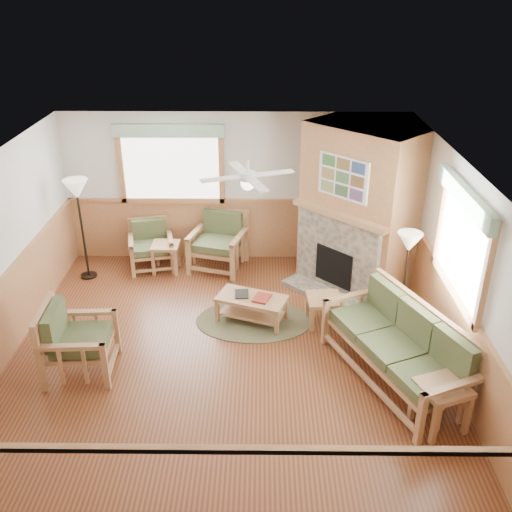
{
  "coord_description": "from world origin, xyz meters",
  "views": [
    {
      "loc": [
        0.48,
        -6.58,
        4.78
      ],
      "look_at": [
        0.4,
        0.7,
        1.15
      ],
      "focal_mm": 40.0,
      "sensor_mm": 36.0,
      "label": 1
    }
  ],
  "objects_px": {
    "armchair_back_right": "(218,242)",
    "floor_lamp_left": "(82,230)",
    "floor_lamp_right": "(404,281)",
    "end_table_chairs": "(166,257)",
    "armchair_left": "(79,339)",
    "footstool": "(324,310)",
    "sofa": "(396,347)",
    "end_table_sofa": "(440,406)",
    "armchair_back_left": "(151,246)",
    "coffee_table": "(252,309)"
  },
  "relations": [
    {
      "from": "armchair_left",
      "to": "end_table_sofa",
      "type": "relative_size",
      "value": 1.65
    },
    {
      "from": "floor_lamp_left",
      "to": "end_table_sofa",
      "type": "bearing_deg",
      "value": -35.44
    },
    {
      "from": "floor_lamp_right",
      "to": "footstool",
      "type": "bearing_deg",
      "value": 175.51
    },
    {
      "from": "sofa",
      "to": "floor_lamp_right",
      "type": "relative_size",
      "value": 1.43
    },
    {
      "from": "armchair_back_left",
      "to": "end_table_sofa",
      "type": "height_order",
      "value": "armchair_back_left"
    },
    {
      "from": "sofa",
      "to": "end_table_sofa",
      "type": "relative_size",
      "value": 3.74
    },
    {
      "from": "coffee_table",
      "to": "footstool",
      "type": "relative_size",
      "value": 2.03
    },
    {
      "from": "armchair_back_right",
      "to": "floor_lamp_right",
      "type": "height_order",
      "value": "floor_lamp_right"
    },
    {
      "from": "armchair_back_right",
      "to": "floor_lamp_left",
      "type": "bearing_deg",
      "value": -154.84
    },
    {
      "from": "armchair_left",
      "to": "footstool",
      "type": "relative_size",
      "value": 1.93
    },
    {
      "from": "end_table_chairs",
      "to": "floor_lamp_left",
      "type": "height_order",
      "value": "floor_lamp_left"
    },
    {
      "from": "armchair_back_right",
      "to": "floor_lamp_right",
      "type": "bearing_deg",
      "value": -17.73
    },
    {
      "from": "floor_lamp_left",
      "to": "floor_lamp_right",
      "type": "distance_m",
      "value": 5.32
    },
    {
      "from": "armchair_back_right",
      "to": "armchair_left",
      "type": "relative_size",
      "value": 1.02
    },
    {
      "from": "sofa",
      "to": "armchair_left",
      "type": "bearing_deg",
      "value": -115.86
    },
    {
      "from": "armchair_back_right",
      "to": "end_table_chairs",
      "type": "xyz_separation_m",
      "value": [
        -0.91,
        -0.14,
        -0.23
      ]
    },
    {
      "from": "armchair_left",
      "to": "end_table_chairs",
      "type": "relative_size",
      "value": 1.87
    },
    {
      "from": "floor_lamp_right",
      "to": "coffee_table",
      "type": "bearing_deg",
      "value": 176.44
    },
    {
      "from": "coffee_table",
      "to": "floor_lamp_right",
      "type": "height_order",
      "value": "floor_lamp_right"
    },
    {
      "from": "end_table_chairs",
      "to": "floor_lamp_left",
      "type": "relative_size",
      "value": 0.29
    },
    {
      "from": "end_table_sofa",
      "to": "floor_lamp_right",
      "type": "xyz_separation_m",
      "value": [
        0.0,
        2.11,
        0.48
      ]
    },
    {
      "from": "armchair_back_left",
      "to": "floor_lamp_left",
      "type": "relative_size",
      "value": 0.47
    },
    {
      "from": "sofa",
      "to": "armchair_left",
      "type": "xyz_separation_m",
      "value": [
        -4.1,
        0.15,
        -0.02
      ]
    },
    {
      "from": "armchair_left",
      "to": "armchair_back_right",
      "type": "bearing_deg",
      "value": -31.18
    },
    {
      "from": "armchair_left",
      "to": "end_table_chairs",
      "type": "distance_m",
      "value": 2.94
    },
    {
      "from": "armchair_left",
      "to": "end_table_chairs",
      "type": "bearing_deg",
      "value": -16.61
    },
    {
      "from": "sofa",
      "to": "coffee_table",
      "type": "xyz_separation_m",
      "value": [
        -1.86,
        1.39,
        -0.3
      ]
    },
    {
      "from": "end_table_sofa",
      "to": "floor_lamp_right",
      "type": "relative_size",
      "value": 0.38
    },
    {
      "from": "sofa",
      "to": "armchair_back_right",
      "type": "bearing_deg",
      "value": -165.35
    },
    {
      "from": "armchair_back_left",
      "to": "armchair_back_right",
      "type": "height_order",
      "value": "armchair_back_right"
    },
    {
      "from": "end_table_chairs",
      "to": "floor_lamp_left",
      "type": "distance_m",
      "value": 1.5
    },
    {
      "from": "end_table_chairs",
      "to": "footstool",
      "type": "bearing_deg",
      "value": -32.35
    },
    {
      "from": "footstool",
      "to": "end_table_chairs",
      "type": "bearing_deg",
      "value": 147.65
    },
    {
      "from": "armchair_back_right",
      "to": "floor_lamp_right",
      "type": "relative_size",
      "value": 0.64
    },
    {
      "from": "footstool",
      "to": "floor_lamp_left",
      "type": "height_order",
      "value": "floor_lamp_left"
    },
    {
      "from": "sofa",
      "to": "floor_lamp_right",
      "type": "xyz_separation_m",
      "value": [
        0.35,
        1.25,
        0.26
      ]
    },
    {
      "from": "armchair_back_left",
      "to": "end_table_sofa",
      "type": "distance_m",
      "value": 5.68
    },
    {
      "from": "sofa",
      "to": "end_table_chairs",
      "type": "bearing_deg",
      "value": -155.18
    },
    {
      "from": "armchair_back_left",
      "to": "coffee_table",
      "type": "bearing_deg",
      "value": -56.56
    },
    {
      "from": "armchair_back_left",
      "to": "armchair_left",
      "type": "distance_m",
      "value": 3.02
    },
    {
      "from": "armchair_back_right",
      "to": "floor_lamp_left",
      "type": "xyz_separation_m",
      "value": [
        -2.26,
        -0.37,
        0.4
      ]
    },
    {
      "from": "end_table_chairs",
      "to": "footstool",
      "type": "distance_m",
      "value": 3.11
    },
    {
      "from": "end_table_chairs",
      "to": "floor_lamp_right",
      "type": "bearing_deg",
      "value": -25.01
    },
    {
      "from": "end_table_sofa",
      "to": "floor_lamp_right",
      "type": "height_order",
      "value": "floor_lamp_right"
    },
    {
      "from": "armchair_back_left",
      "to": "sofa",
      "type": "bearing_deg",
      "value": -53.08
    },
    {
      "from": "armchair_back_left",
      "to": "coffee_table",
      "type": "distance_m",
      "value": 2.54
    },
    {
      "from": "end_table_chairs",
      "to": "footstool",
      "type": "relative_size",
      "value": 1.03
    },
    {
      "from": "coffee_table",
      "to": "footstool",
      "type": "bearing_deg",
      "value": 17.77
    },
    {
      "from": "floor_lamp_left",
      "to": "armchair_back_left",
      "type": "bearing_deg",
      "value": 19.13
    },
    {
      "from": "armchair_back_left",
      "to": "coffee_table",
      "type": "xyz_separation_m",
      "value": [
        1.82,
        -1.75,
        -0.21
      ]
    }
  ]
}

